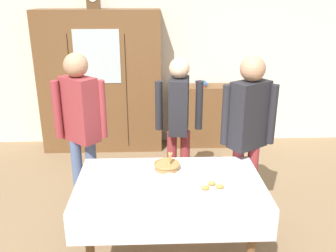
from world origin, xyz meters
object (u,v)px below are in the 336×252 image
at_px(tea_cup_far_right, 100,164).
at_px(person_behind_table_right, 81,121).
at_px(tea_cup_mid_left, 170,179).
at_px(spoon_far_left, 103,177).
at_px(pastry_plate, 212,189).
at_px(person_near_right_end, 179,116).
at_px(tea_cup_front_edge, 222,170).
at_px(spoon_front_edge, 116,193).
at_px(mantel_clock, 93,0).
at_px(dining_table, 170,195).
at_px(bread_basket, 167,165).
at_px(book_stack, 201,84).
at_px(wall_cabinet, 101,82).
at_px(bookshelf_low, 200,116).
at_px(person_beside_shelf, 248,126).
at_px(tea_cup_near_left, 118,166).

xyz_separation_m(tea_cup_far_right, person_behind_table_right, (-0.23, 0.43, 0.27)).
bearing_deg(tea_cup_mid_left, spoon_far_left, 170.85).
xyz_separation_m(pastry_plate, person_near_right_end, (-0.19, 1.23, 0.21)).
height_order(tea_cup_front_edge, spoon_front_edge, tea_cup_front_edge).
height_order(mantel_clock, tea_cup_front_edge, mantel_clock).
bearing_deg(tea_cup_front_edge, dining_table, -159.25).
distance_m(tea_cup_mid_left, bread_basket, 0.24).
bearing_deg(person_behind_table_right, book_stack, 52.55).
bearing_deg(spoon_far_left, mantel_clock, 98.37).
bearing_deg(mantel_clock, dining_table, -70.14).
xyz_separation_m(wall_cabinet, bread_basket, (0.88, -2.33, -0.22)).
xyz_separation_m(bookshelf_low, person_behind_table_right, (-1.44, -1.88, 0.60)).
bearing_deg(tea_cup_front_edge, person_beside_shelf, 50.25).
xyz_separation_m(wall_cabinet, person_behind_table_right, (0.04, -1.83, 0.04)).
distance_m(mantel_clock, tea_cup_near_left, 2.73).
bearing_deg(bread_basket, spoon_far_left, -165.65).
distance_m(tea_cup_front_edge, tea_cup_near_left, 0.93).
bearing_deg(tea_cup_near_left, spoon_far_left, -126.40).
height_order(book_stack, pastry_plate, book_stack).
height_order(tea_cup_near_left, pastry_plate, tea_cup_near_left).
relative_size(tea_cup_far_right, tea_cup_mid_left, 1.00).
distance_m(wall_cabinet, mantel_clock, 1.14).
height_order(mantel_clock, spoon_front_edge, mantel_clock).
distance_m(tea_cup_front_edge, spoon_front_edge, 0.96).
bearing_deg(bread_basket, tea_cup_mid_left, -85.65).
height_order(spoon_far_left, person_near_right_end, person_near_right_end).
height_order(bread_basket, person_near_right_end, person_near_right_end).
distance_m(mantel_clock, tea_cup_front_edge, 3.11).
relative_size(tea_cup_mid_left, bread_basket, 0.54).
relative_size(wall_cabinet, person_behind_table_right, 1.18).
bearing_deg(book_stack, person_behind_table_right, -127.45).
xyz_separation_m(tea_cup_far_right, bread_basket, (0.61, -0.07, 0.01)).
bearing_deg(tea_cup_far_right, tea_cup_near_left, -17.39).
xyz_separation_m(dining_table, spoon_far_left, (-0.57, 0.12, 0.12)).
xyz_separation_m(mantel_clock, tea_cup_near_left, (0.48, -2.31, -1.37)).
distance_m(tea_cup_mid_left, person_beside_shelf, 0.96).
bearing_deg(tea_cup_front_edge, person_behind_table_right, 156.23).
xyz_separation_m(mantel_clock, tea_cup_far_right, (0.31, -2.26, -1.37)).
bearing_deg(dining_table, spoon_far_left, 168.13).
height_order(tea_cup_mid_left, pastry_plate, tea_cup_mid_left).
relative_size(spoon_far_left, spoon_front_edge, 1.00).
relative_size(tea_cup_far_right, pastry_plate, 0.46).
height_order(bookshelf_low, person_near_right_end, person_near_right_end).
bearing_deg(person_behind_table_right, person_beside_shelf, -7.73).
bearing_deg(book_stack, mantel_clock, -178.06).
height_order(mantel_clock, book_stack, mantel_clock).
bearing_deg(person_beside_shelf, tea_cup_front_edge, -129.75).
bearing_deg(person_behind_table_right, person_near_right_end, 19.20).
relative_size(bookshelf_low, tea_cup_front_edge, 7.25).
xyz_separation_m(bread_basket, person_near_right_end, (0.16, 0.85, 0.19)).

